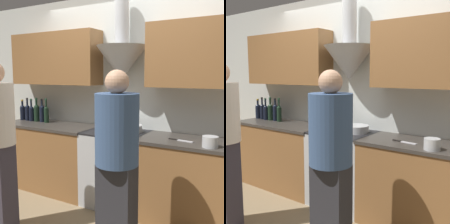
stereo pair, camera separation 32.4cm
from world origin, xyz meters
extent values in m
plane|color=#847051|center=(0.00, 0.00, 0.00)|extent=(12.00, 12.00, 0.00)
cube|color=silver|center=(0.00, 0.67, 1.30)|extent=(8.40, 0.06, 2.60)
cone|color=#B7BABC|center=(0.00, 0.47, 1.73)|extent=(0.61, 0.61, 0.41)
cylinder|color=#B7BABC|center=(0.00, 0.47, 2.24)|extent=(0.17, 0.17, 0.62)
cube|color=brown|center=(-1.04, 0.49, 1.80)|extent=(1.37, 0.32, 0.70)
cube|color=brown|center=(0.89, 0.49, 1.80)|extent=(1.05, 0.32, 0.70)
cube|color=brown|center=(-1.04, 0.34, 0.44)|extent=(1.37, 0.60, 0.87)
cube|color=#38332D|center=(-1.04, 0.34, 0.89)|extent=(1.39, 0.62, 0.03)
cube|color=brown|center=(0.89, 0.34, 0.44)|extent=(1.05, 0.60, 0.87)
cube|color=#38332D|center=(0.89, 0.34, 0.89)|extent=(1.08, 0.62, 0.03)
cube|color=#B7BABC|center=(0.00, 0.34, 0.44)|extent=(0.72, 0.60, 0.89)
cube|color=black|center=(0.00, 0.05, 0.41)|extent=(0.50, 0.01, 0.40)
cube|color=black|center=(0.00, 0.34, 0.90)|extent=(0.72, 0.60, 0.02)
cube|color=#B7BABC|center=(0.00, 0.61, 0.84)|extent=(0.72, 0.06, 0.10)
cylinder|color=black|center=(-1.65, 0.42, 1.00)|extent=(0.08, 0.08, 0.18)
sphere|color=black|center=(-1.65, 0.42, 1.09)|extent=(0.07, 0.07, 0.07)
cylinder|color=black|center=(-1.65, 0.42, 1.15)|extent=(0.03, 0.03, 0.08)
cylinder|color=gold|center=(-1.65, 0.42, 1.20)|extent=(0.03, 0.03, 0.02)
cylinder|color=black|center=(-1.54, 0.41, 1.01)|extent=(0.07, 0.07, 0.20)
sphere|color=black|center=(-1.54, 0.41, 1.10)|extent=(0.07, 0.07, 0.07)
cylinder|color=black|center=(-1.54, 0.41, 1.17)|extent=(0.03, 0.03, 0.10)
cylinder|color=black|center=(-1.54, 0.41, 1.23)|extent=(0.03, 0.03, 0.02)
cylinder|color=black|center=(-1.45, 0.40, 1.00)|extent=(0.07, 0.07, 0.18)
sphere|color=black|center=(-1.45, 0.40, 1.09)|extent=(0.07, 0.07, 0.07)
cylinder|color=black|center=(-1.45, 0.40, 1.16)|extent=(0.03, 0.03, 0.11)
cylinder|color=#234C33|center=(-1.45, 0.40, 1.22)|extent=(0.03, 0.03, 0.02)
cylinder|color=black|center=(-1.36, 0.41, 1.01)|extent=(0.08, 0.08, 0.20)
sphere|color=black|center=(-1.36, 0.41, 1.11)|extent=(0.08, 0.08, 0.08)
cylinder|color=black|center=(-1.36, 0.41, 1.18)|extent=(0.03, 0.03, 0.10)
cylinder|color=#234C33|center=(-1.36, 0.41, 1.24)|extent=(0.03, 0.03, 0.02)
cylinder|color=black|center=(-1.26, 0.42, 1.01)|extent=(0.07, 0.07, 0.21)
sphere|color=black|center=(-1.26, 0.42, 1.11)|extent=(0.07, 0.07, 0.07)
cylinder|color=black|center=(-1.26, 0.42, 1.17)|extent=(0.03, 0.03, 0.09)
cylinder|color=black|center=(-1.26, 0.42, 1.23)|extent=(0.03, 0.03, 0.02)
cylinder|color=black|center=(-1.17, 0.41, 1.01)|extent=(0.07, 0.07, 0.20)
sphere|color=black|center=(-1.17, 0.41, 1.10)|extent=(0.07, 0.07, 0.07)
cylinder|color=black|center=(-1.17, 0.41, 1.17)|extent=(0.03, 0.03, 0.11)
cylinder|color=#234C33|center=(-1.17, 0.41, 1.24)|extent=(0.03, 0.03, 0.02)
cylinder|color=#B7BABC|center=(-0.16, 0.36, 1.00)|extent=(0.24, 0.24, 0.18)
cylinder|color=#B7BABC|center=(0.16, 0.40, 0.95)|extent=(0.28, 0.28, 0.09)
cylinder|color=#B7BABC|center=(1.12, 0.15, 0.96)|extent=(0.15, 0.15, 0.11)
cube|color=silver|center=(0.86, 0.26, 0.91)|extent=(0.17, 0.06, 0.01)
cube|color=black|center=(0.72, 0.28, 0.91)|extent=(0.10, 0.04, 0.01)
cube|color=#28282D|center=(0.52, -0.59, 0.43)|extent=(0.31, 0.20, 0.86)
cylinder|color=#38517A|center=(0.52, -0.59, 1.15)|extent=(0.36, 0.36, 0.58)
sphere|color=tan|center=(0.52, -0.59, 1.53)|extent=(0.20, 0.20, 0.20)
camera|label=1|loc=(1.59, -2.55, 1.60)|focal=45.00mm
camera|label=2|loc=(1.87, -2.38, 1.60)|focal=45.00mm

